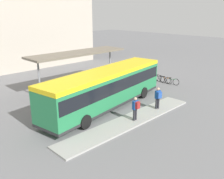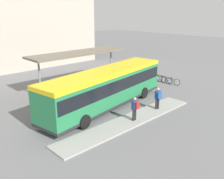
{
  "view_description": "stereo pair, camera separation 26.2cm",
  "coord_description": "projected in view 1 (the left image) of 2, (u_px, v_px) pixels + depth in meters",
  "views": [
    {
      "loc": [
        -12.77,
        -13.57,
        7.44
      ],
      "look_at": [
        0.61,
        0.0,
        1.37
      ],
      "focal_mm": 40.0,
      "sensor_mm": 36.0,
      "label": 1
    },
    {
      "loc": [
        -12.59,
        -13.75,
        7.44
      ],
      "look_at": [
        0.61,
        0.0,
        1.37
      ],
      "focal_mm": 40.0,
      "sensor_mm": 36.0,
      "label": 2
    }
  ],
  "objects": [
    {
      "name": "bicycle_green",
      "position": [
        172.0,
        81.0,
        26.11
      ],
      "size": [
        0.48,
        1.66,
        0.72
      ],
      "rotation": [
        0.0,
        0.0,
        -1.47
      ],
      "color": "black",
      "rests_on": "ground_plane"
    },
    {
      "name": "pedestrian_waiting",
      "position": [
        158.0,
        97.0,
        19.13
      ],
      "size": [
        0.49,
        0.53,
        1.71
      ],
      "rotation": [
        0.0,
        0.0,
        1.22
      ],
      "color": "#232328",
      "rests_on": "curb_island"
    },
    {
      "name": "bicycle_black",
      "position": [
        159.0,
        79.0,
        27.01
      ],
      "size": [
        0.48,
        1.75,
        0.75
      ],
      "rotation": [
        0.0,
        0.0,
        1.54
      ],
      "color": "black",
      "rests_on": "ground_plane"
    },
    {
      "name": "ground_plane",
      "position": [
        107.0,
        107.0,
        20.01
      ],
      "size": [
        120.0,
        120.0,
        0.0
      ],
      "primitive_type": "plane",
      "color": "slate"
    },
    {
      "name": "curb_island",
      "position": [
        130.0,
        121.0,
        17.46
      ],
      "size": [
        12.07,
        1.8,
        0.12
      ],
      "color": "#9E9E99",
      "rests_on": "ground_plane"
    },
    {
      "name": "bicycle_orange",
      "position": [
        166.0,
        80.0,
        26.57
      ],
      "size": [
        0.48,
        1.66,
        0.72
      ],
      "rotation": [
        0.0,
        0.0,
        -1.63
      ],
      "color": "black",
      "rests_on": "ground_plane"
    },
    {
      "name": "station_shelter",
      "position": [
        78.0,
        54.0,
        23.74
      ],
      "size": [
        9.97,
        2.68,
        3.65
      ],
      "color": "#706656",
      "rests_on": "ground_plane"
    },
    {
      "name": "bicycle_white",
      "position": [
        155.0,
        77.0,
        27.59
      ],
      "size": [
        0.48,
        1.79,
        0.77
      ],
      "rotation": [
        0.0,
        0.0,
        1.55
      ],
      "color": "black",
      "rests_on": "ground_plane"
    },
    {
      "name": "pedestrian_companion",
      "position": [
        136.0,
        107.0,
        17.1
      ],
      "size": [
        0.41,
        0.43,
        1.69
      ],
      "rotation": [
        0.0,
        0.0,
        1.58
      ],
      "color": "#232328",
      "rests_on": "curb_island"
    },
    {
      "name": "city_bus",
      "position": [
        107.0,
        86.0,
        19.47
      ],
      "size": [
        12.49,
        4.3,
        3.05
      ],
      "rotation": [
        0.0,
        0.0,
        0.15
      ],
      "color": "#237A47",
      "rests_on": "ground_plane"
    }
  ]
}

